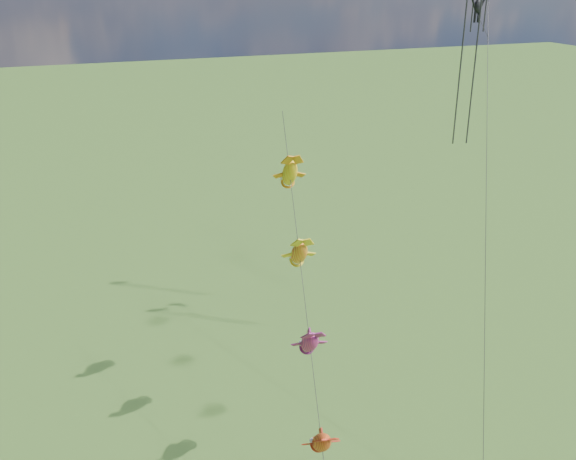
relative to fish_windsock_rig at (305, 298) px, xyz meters
name	(u,v)px	position (x,y,z in m)	size (l,w,h in m)	color
fish_windsock_rig	(305,298)	(0.00, 0.00, 0.00)	(3.46, 15.65, 15.61)	brown
parafoil_rig	(479,7)	(12.14, 6.44, 11.58)	(8.63, 15.82, 27.04)	brown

